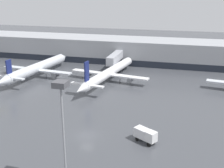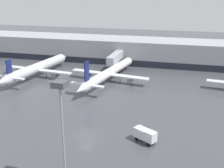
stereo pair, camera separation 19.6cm
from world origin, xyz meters
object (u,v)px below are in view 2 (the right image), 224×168
(parked_jet_2, at_px, (109,73))
(service_truck_1, at_px, (145,134))
(parked_jet_1, at_px, (37,68))
(apron_light_mast_0, at_px, (61,103))

(parked_jet_2, xyz_separation_m, service_truck_1, (16.51, -33.94, -1.17))
(parked_jet_1, bearing_deg, service_truck_1, -122.31)
(parked_jet_1, relative_size, service_truck_1, 7.90)
(service_truck_1, distance_m, apron_light_mast_0, 20.71)
(parked_jet_2, bearing_deg, parked_jet_1, 102.51)
(parked_jet_2, distance_m, service_truck_1, 37.76)
(parked_jet_2, xyz_separation_m, apron_light_mast_0, (7.17, -48.75, 9.90))
(apron_light_mast_0, bearing_deg, parked_jet_1, 123.39)
(service_truck_1, relative_size, apron_light_mast_0, 0.30)
(parked_jet_1, xyz_separation_m, parked_jet_2, (24.03, 1.40, -0.15))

